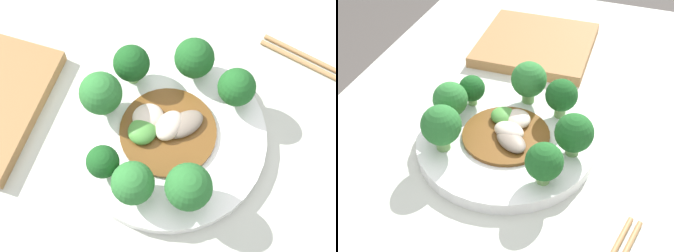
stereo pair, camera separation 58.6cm
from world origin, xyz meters
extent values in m
cylinder|color=white|center=(0.03, 0.01, 0.76)|extent=(0.26, 0.26, 0.02)
cylinder|color=#70A356|center=(0.12, 0.01, 0.78)|extent=(0.02, 0.02, 0.02)
sphere|color=#2D7533|center=(0.12, 0.01, 0.81)|extent=(0.06, 0.06, 0.06)
cylinder|color=#7AAD5B|center=(0.09, 0.09, 0.78)|extent=(0.01, 0.01, 0.01)
sphere|color=#19511E|center=(0.09, 0.09, 0.80)|extent=(0.04, 0.04, 0.04)
cylinder|color=#70A356|center=(-0.02, 0.09, 0.78)|extent=(0.02, 0.02, 0.02)
sphere|color=#286B2D|center=(-0.02, 0.09, 0.81)|extent=(0.06, 0.06, 0.06)
cylinder|color=#89B76B|center=(0.04, 0.11, 0.78)|extent=(0.02, 0.02, 0.02)
sphere|color=#2D7533|center=(0.04, 0.11, 0.81)|extent=(0.05, 0.05, 0.05)
cylinder|color=#70A356|center=(0.03, -0.09, 0.78)|extent=(0.02, 0.02, 0.02)
sphere|color=#1E5B23|center=(0.03, -0.09, 0.81)|extent=(0.05, 0.05, 0.05)
cylinder|color=#70A356|center=(0.10, -0.05, 0.78)|extent=(0.02, 0.02, 0.02)
sphere|color=#19511E|center=(0.10, -0.05, 0.81)|extent=(0.05, 0.05, 0.05)
cylinder|color=#7AAD5B|center=(-0.04, -0.06, 0.78)|extent=(0.02, 0.02, 0.02)
sphere|color=#1E5B23|center=(-0.04, -0.06, 0.81)|extent=(0.05, 0.05, 0.05)
cylinder|color=brown|center=(0.03, 0.01, 0.78)|extent=(0.13, 0.13, 0.01)
ellipsoid|color=beige|center=(0.06, 0.01, 0.78)|extent=(0.06, 0.06, 0.02)
ellipsoid|color=#4C933D|center=(0.06, 0.03, 0.78)|extent=(0.05, 0.05, 0.02)
ellipsoid|color=gray|center=(0.01, 0.00, 0.78)|extent=(0.06, 0.07, 0.02)
ellipsoid|color=beige|center=(0.03, 0.01, 0.78)|extent=(0.04, 0.05, 0.02)
cube|color=olive|center=(0.32, 0.05, 0.76)|extent=(0.21, 0.22, 0.02)
camera|label=1|loc=(-0.06, 0.26, 1.34)|focal=50.00mm
camera|label=2|loc=(-0.45, -0.16, 1.23)|focal=50.00mm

